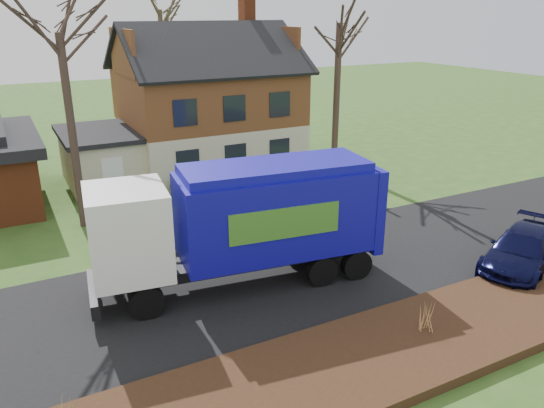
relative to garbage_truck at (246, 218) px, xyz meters
name	(u,v)px	position (x,y,z in m)	size (l,w,h in m)	color
ground	(302,271)	(2.07, -0.18, -2.35)	(120.00, 120.00, 0.00)	#2C521B
road	(302,271)	(2.07, -0.18, -2.34)	(80.00, 7.00, 0.02)	black
mulch_verge	(403,347)	(2.07, -5.48, -2.20)	(80.00, 3.50, 0.30)	black
main_house	(199,98)	(3.56, 13.73, 1.68)	(12.95, 8.95, 9.26)	beige
garbage_truck	(246,218)	(0.00, 0.00, 0.00)	(9.74, 3.68, 4.07)	black
silver_sedan	(177,228)	(-1.08, 4.11, -1.68)	(1.42, 4.08, 1.34)	#ACAEB4
navy_wagon	(522,250)	(9.05, -3.58, -1.65)	(1.97, 4.84, 1.40)	black
tree_front_west	(55,0)	(-4.05, 7.81, 6.68)	(3.68, 3.68, 10.95)	#3A2B23
grass_clump_mid	(428,316)	(3.03, -5.30, -1.62)	(0.30, 0.25, 0.85)	tan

